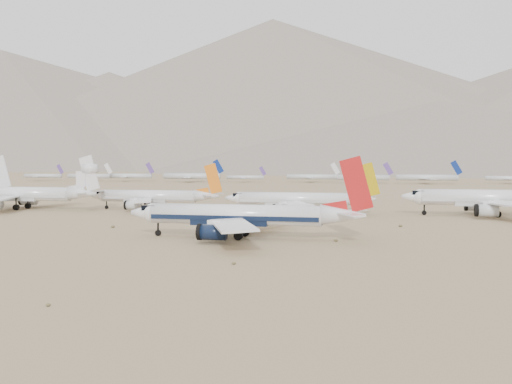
% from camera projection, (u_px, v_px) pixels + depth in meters
% --- Properties ---
extents(ground, '(7000.00, 7000.00, 0.00)m').
position_uv_depth(ground, '(217.00, 239.00, 117.99)').
color(ground, '#8B7450').
rests_on(ground, ground).
extents(main_airliner, '(48.84, 47.70, 17.24)m').
position_uv_depth(main_airliner, '(245.00, 216.00, 118.82)').
color(main_airliner, white).
rests_on(main_airliner, ground).
extents(row2_navy_widebody, '(52.81, 51.64, 18.79)m').
position_uv_depth(row2_navy_widebody, '(498.00, 199.00, 166.93)').
color(row2_navy_widebody, white).
rests_on(row2_navy_widebody, ground).
extents(row2_gold_tail, '(44.80, 43.82, 15.95)m').
position_uv_depth(row2_gold_tail, '(299.00, 200.00, 173.95)').
color(row2_gold_tail, white).
rests_on(row2_gold_tail, ground).
extents(row2_orange_tail, '(43.89, 42.93, 15.66)m').
position_uv_depth(row2_orange_tail, '(154.00, 197.00, 190.12)').
color(row2_orange_tail, white).
rests_on(row2_orange_tail, ground).
extents(row2_white_trijet, '(51.78, 50.60, 18.35)m').
position_uv_depth(row2_white_trijet, '(25.00, 194.00, 191.24)').
color(row2_white_trijet, white).
rests_on(row2_white_trijet, ground).
extents(distant_storage_row, '(516.17, 56.48, 16.02)m').
position_uv_depth(distant_storage_row, '(299.00, 177.00, 444.11)').
color(distant_storage_row, silver).
rests_on(distant_storage_row, ground).
extents(mountain_range, '(7354.00, 3024.00, 470.00)m').
position_uv_depth(mountain_range, '(392.00, 104.00, 1702.51)').
color(mountain_range, slate).
rests_on(mountain_range, ground).
extents(desert_scrub, '(261.14, 121.67, 0.63)m').
position_uv_depth(desert_scrub, '(179.00, 262.00, 88.98)').
color(desert_scrub, brown).
rests_on(desert_scrub, ground).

